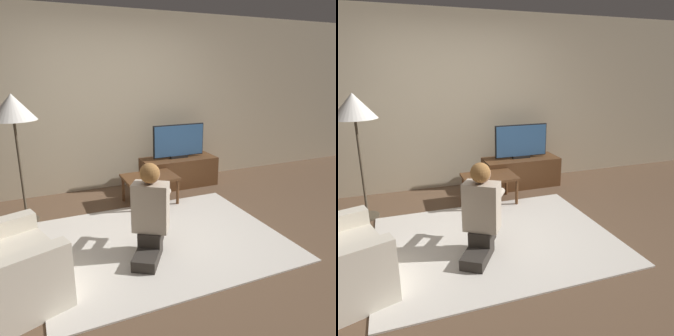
% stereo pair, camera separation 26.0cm
% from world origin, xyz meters
% --- Properties ---
extents(ground_plane, '(10.00, 10.00, 0.00)m').
position_xyz_m(ground_plane, '(0.00, 0.00, 0.00)').
color(ground_plane, brown).
extents(wall_back, '(10.00, 0.06, 2.60)m').
position_xyz_m(wall_back, '(0.00, 1.93, 1.30)').
color(wall_back, beige).
rests_on(wall_back, ground_plane).
extents(rug, '(2.49, 1.95, 0.02)m').
position_xyz_m(rug, '(0.00, 0.00, 0.01)').
color(rug, silver).
rests_on(rug, ground_plane).
extents(tv_stand, '(1.17, 0.48, 0.45)m').
position_xyz_m(tv_stand, '(0.91, 1.55, 0.23)').
color(tv_stand, brown).
rests_on(tv_stand, ground_plane).
extents(tv, '(0.84, 0.08, 0.52)m').
position_xyz_m(tv, '(0.91, 1.55, 0.72)').
color(tv, black).
rests_on(tv, tv_stand).
extents(coffee_table, '(0.72, 0.50, 0.39)m').
position_xyz_m(coffee_table, '(0.24, 1.04, 0.34)').
color(coffee_table, brown).
rests_on(coffee_table, ground_plane).
extents(floor_lamp, '(0.51, 0.51, 1.53)m').
position_xyz_m(floor_lamp, '(-1.34, 1.08, 1.33)').
color(floor_lamp, '#4C4233').
rests_on(floor_lamp, ground_plane).
extents(person_kneeling, '(0.62, 0.78, 0.93)m').
position_xyz_m(person_kneeling, '(-0.22, -0.21, 0.48)').
color(person_kneeling, '#332D28').
rests_on(person_kneeling, rug).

